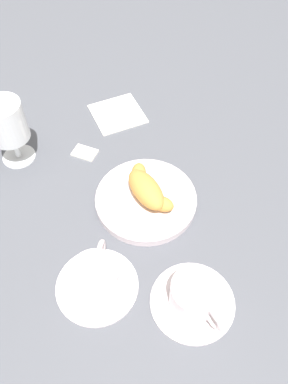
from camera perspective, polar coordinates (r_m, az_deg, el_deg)
name	(u,v)px	position (r m, az deg, el deg)	size (l,w,h in m)	color
ground_plane	(143,205)	(0.73, -0.15, -2.02)	(2.20, 2.20, 0.00)	#4C4F56
pastry_plate	(144,198)	(0.72, 0.00, -0.89)	(0.19, 0.19, 0.02)	silver
croissant_large	(145,188)	(0.70, 0.22, 0.63)	(0.13, 0.09, 0.04)	#CC893D
coffee_cup_near	(96,279)	(0.63, -7.20, -12.81)	(0.14, 0.14, 0.06)	silver
coffee_cup_far	(194,297)	(0.62, 7.55, -15.29)	(0.14, 0.14, 0.06)	silver
juice_glass_left	(6,123)	(0.78, -19.90, 9.68)	(0.08, 0.08, 0.14)	white
sugar_packet	(85,152)	(0.82, -8.86, 5.92)	(0.05, 0.03, 0.01)	white
folded_napkin	(118,113)	(0.90, -3.97, 11.66)	(0.11, 0.11, 0.01)	silver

